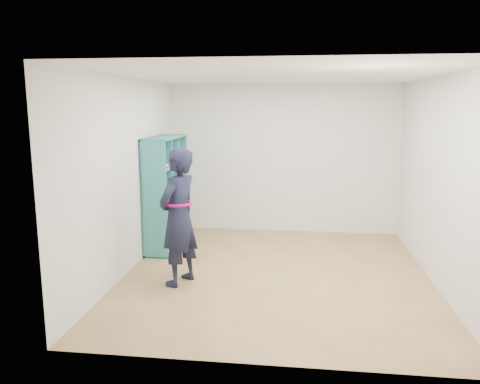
# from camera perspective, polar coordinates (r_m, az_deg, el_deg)

# --- Properties ---
(floor) EXTENTS (4.50, 4.50, 0.00)m
(floor) POSITION_cam_1_polar(r_m,az_deg,el_deg) (6.38, 4.41, -9.95)
(floor) COLOR olive
(floor) RESTS_ON ground
(ceiling) EXTENTS (4.50, 4.50, 0.00)m
(ceiling) POSITION_cam_1_polar(r_m,az_deg,el_deg) (5.99, 4.77, 14.04)
(ceiling) COLOR white
(ceiling) RESTS_ON wall_back
(wall_left) EXTENTS (0.02, 4.50, 2.60)m
(wall_left) POSITION_cam_1_polar(r_m,az_deg,el_deg) (6.45, -13.46, 1.96)
(wall_left) COLOR silver
(wall_left) RESTS_ON floor
(wall_right) EXTENTS (0.02, 4.50, 2.60)m
(wall_right) POSITION_cam_1_polar(r_m,az_deg,el_deg) (6.29, 23.10, 1.19)
(wall_right) COLOR silver
(wall_right) RESTS_ON floor
(wall_back) EXTENTS (4.00, 0.02, 2.60)m
(wall_back) POSITION_cam_1_polar(r_m,az_deg,el_deg) (8.28, 5.30, 4.03)
(wall_back) COLOR silver
(wall_back) RESTS_ON floor
(wall_front) EXTENTS (4.00, 0.02, 2.60)m
(wall_front) POSITION_cam_1_polar(r_m,az_deg,el_deg) (3.85, 3.04, -3.44)
(wall_front) COLOR silver
(wall_front) RESTS_ON floor
(bookshelf) EXTENTS (0.38, 1.31, 1.75)m
(bookshelf) POSITION_cam_1_polar(r_m,az_deg,el_deg) (7.48, -9.22, -0.13)
(bookshelf) COLOR teal
(bookshelf) RESTS_ON floor
(person) EXTENTS (0.62, 0.74, 1.72)m
(person) POSITION_cam_1_polar(r_m,az_deg,el_deg) (5.86, -7.52, -3.04)
(person) COLOR black
(person) RESTS_ON floor
(smartphone) EXTENTS (0.05, 0.09, 0.13)m
(smartphone) POSITION_cam_1_polar(r_m,az_deg,el_deg) (5.98, -8.29, -1.68)
(smartphone) COLOR silver
(smartphone) RESTS_ON person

